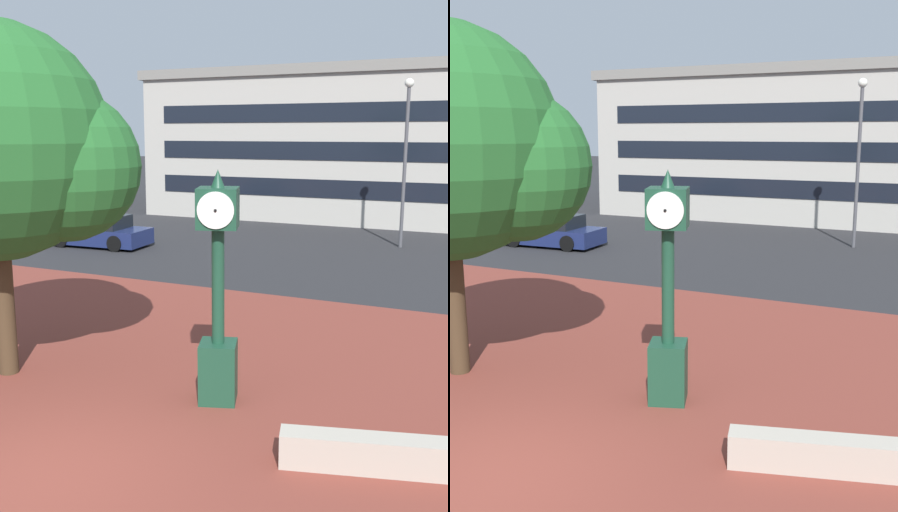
{
  "view_description": "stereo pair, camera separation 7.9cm",
  "coord_description": "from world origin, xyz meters",
  "views": [
    {
      "loc": [
        5.47,
        -5.96,
        4.58
      ],
      "look_at": [
        1.22,
        3.27,
        2.55
      ],
      "focal_mm": 43.5,
      "sensor_mm": 36.0,
      "label": 1
    },
    {
      "loc": [
        5.54,
        -5.93,
        4.58
      ],
      "look_at": [
        1.22,
        3.27,
        2.55
      ],
      "focal_mm": 43.5,
      "sensor_mm": 36.0,
      "label": 2
    }
  ],
  "objects": [
    {
      "name": "street_clock",
      "position": [
        1.16,
        3.17,
        1.82
      ],
      "size": [
        0.84,
        0.87,
        4.0
      ],
      "rotation": [
        0.0,
        0.0,
        0.33
      ],
      "color": "#19422D",
      "rests_on": "ground"
    },
    {
      "name": "plaza_tree",
      "position": [
        -2.85,
        2.77,
        4.3
      ],
      "size": [
        4.64,
        4.32,
        6.56
      ],
      "color": "#42301E",
      "rests_on": "ground"
    },
    {
      "name": "plaza_brick_paving",
      "position": [
        0.0,
        3.14,
        0.0
      ],
      "size": [
        44.0,
        14.28,
        0.01
      ],
      "primitive_type": "cube",
      "color": "brown",
      "rests_on": "ground"
    },
    {
      "name": "civic_building",
      "position": [
        -0.35,
        31.84,
        3.95
      ],
      "size": [
        26.23,
        15.91,
        7.89
      ],
      "color": "#B2ADA3",
      "rests_on": "ground"
    },
    {
      "name": "planter_wall",
      "position": [
        4.38,
        2.07,
        0.25
      ],
      "size": [
        3.19,
        1.23,
        0.5
      ],
      "primitive_type": "cube",
      "rotation": [
        0.0,
        0.0,
        0.27
      ],
      "color": "#ADA393",
      "rests_on": "ground"
    },
    {
      "name": "ground_plane",
      "position": [
        0.0,
        0.0,
        0.0
      ],
      "size": [
        200.0,
        200.0,
        0.0
      ],
      "primitive_type": "plane",
      "color": "#262628"
    },
    {
      "name": "street_lamp_post",
      "position": [
        1.63,
        19.57,
        4.06
      ],
      "size": [
        0.36,
        0.36,
        6.65
      ],
      "color": "#4C4C51",
      "rests_on": "ground"
    },
    {
      "name": "car_street_mid",
      "position": [
        -9.63,
        14.71,
        0.57
      ],
      "size": [
        4.17,
        2.09,
        1.28
      ],
      "rotation": [
        0.0,
        0.0,
        1.62
      ],
      "color": "navy",
      "rests_on": "ground"
    }
  ]
}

